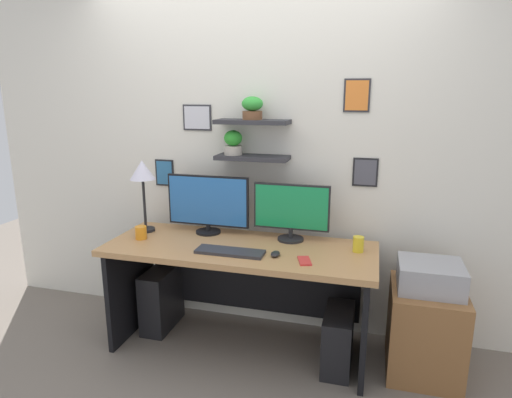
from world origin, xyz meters
The scene contains 15 objects.
ground_plane centered at (0.00, 0.00, 0.00)m, with size 8.00×8.00×0.00m, color #70665B.
back_wall_assembly centered at (0.00, 0.44, 1.35)m, with size 4.40×0.24×2.70m.
desk centered at (0.00, 0.06, 0.55)m, with size 1.79×0.68×0.75m.
monitor_left centered at (-0.30, 0.22, 0.97)m, with size 0.61×0.18×0.42m.
monitor_right centered at (0.30, 0.22, 0.96)m, with size 0.52×0.18×0.39m.
keyboard centered at (-0.02, -0.14, 0.76)m, with size 0.44×0.14×0.02m, color #2D2D33.
computer_mouse centered at (0.27, -0.12, 0.77)m, with size 0.06×0.09×0.03m, color black.
desk_lamp centered at (-0.77, 0.13, 1.17)m, with size 0.18×0.18×0.53m.
cell_phone centered at (0.46, -0.16, 0.76)m, with size 0.07×0.14×0.01m, color red.
coffee_mug centered at (-0.71, -0.04, 0.80)m, with size 0.08×0.08×0.09m, color orange.
pen_cup centered at (0.77, 0.10, 0.80)m, with size 0.07×0.07×0.10m, color yellow.
drawer_cabinet centered at (1.21, 0.06, 0.28)m, with size 0.44×0.50×0.57m, color brown.
printer centered at (1.21, 0.06, 0.65)m, with size 0.38×0.34×0.17m, color #9E9EA3.
computer_tower_left centered at (-0.66, 0.11, 0.23)m, with size 0.18×0.40×0.46m, color black.
computer_tower_right centered at (0.68, -0.04, 0.19)m, with size 0.18×0.40×0.38m, color black.
Camera 1 is at (0.83, -2.61, 1.75)m, focal length 30.60 mm.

